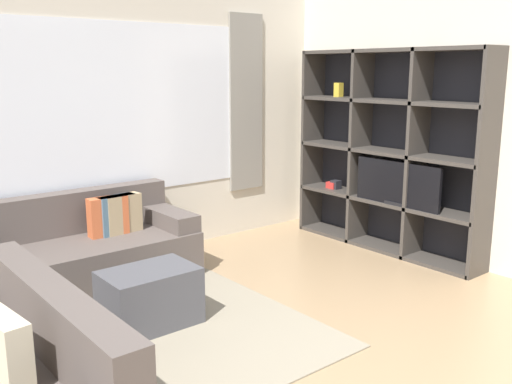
{
  "coord_description": "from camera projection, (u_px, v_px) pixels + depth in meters",
  "views": [
    {
      "loc": [
        -2.44,
        -1.66,
        1.82
      ],
      "look_at": [
        0.4,
        1.82,
        0.85
      ],
      "focal_mm": 40.0,
      "sensor_mm": 36.0,
      "label": 1
    }
  ],
  "objects": [
    {
      "name": "shelving_unit",
      "position": [
        390.0,
        153.0,
        5.73
      ],
      "size": [
        0.35,
        2.15,
        2.01
      ],
      "color": "#232328",
      "rests_on": "ground_plane"
    },
    {
      "name": "couch_main",
      "position": [
        83.0,
        252.0,
        4.87
      ],
      "size": [
        1.88,
        0.84,
        0.77
      ],
      "color": "#564C47",
      "rests_on": "ground_plane"
    },
    {
      "name": "wall_back",
      "position": [
        122.0,
        119.0,
        5.39
      ],
      "size": [
        5.89,
        0.11,
        2.7
      ],
      "color": "beige",
      "rests_on": "ground_plane"
    },
    {
      "name": "ottoman",
      "position": [
        150.0,
        298.0,
        4.08
      ],
      "size": [
        0.66,
        0.44,
        0.43
      ],
      "color": "#47474C",
      "rests_on": "ground_plane"
    },
    {
      "name": "wall_right",
      "position": [
        423.0,
        118.0,
        5.58
      ],
      "size": [
        0.07,
        4.51,
        2.7
      ],
      "primitive_type": "cube",
      "color": "beige",
      "rests_on": "ground_plane"
    },
    {
      "name": "area_rug",
      "position": [
        94.0,
        347.0,
        3.8
      ],
      "size": [
        2.87,
        2.33,
        0.01
      ],
      "primitive_type": "cube",
      "color": "gray",
      "rests_on": "ground_plane"
    }
  ]
}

